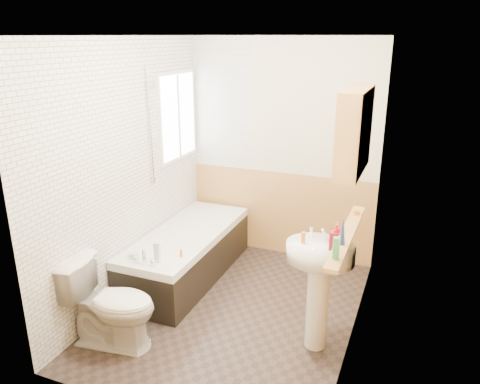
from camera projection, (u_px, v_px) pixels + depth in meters
name	position (u px, v px, depth m)	size (l,w,h in m)	color
floor	(234.00, 310.00, 4.48)	(2.80, 2.80, 0.00)	black
ceiling	(233.00, 35.00, 3.68)	(2.80, 2.80, 0.00)	white
wall_back	(281.00, 151.00, 5.32)	(2.20, 0.02, 2.50)	beige
wall_front	(144.00, 252.00, 2.84)	(2.20, 0.02, 2.50)	beige
wall_left	(127.00, 173.00, 4.47)	(0.02, 2.80, 2.50)	beige
wall_right	(363.00, 202.00, 3.69)	(0.02, 2.80, 2.50)	beige
wainscot_right	(353.00, 286.00, 3.93)	(0.01, 2.80, 1.00)	tan
wainscot_front	(153.00, 353.00, 3.10)	(2.20, 0.01, 1.00)	tan
wainscot_back	(279.00, 213.00, 5.54)	(2.20, 0.01, 1.00)	tan
tile_cladding_left	(129.00, 173.00, 4.47)	(0.01, 2.80, 2.50)	white
tile_return_back	(222.00, 104.00, 5.39)	(0.75, 0.01, 1.50)	white
window	(178.00, 116.00, 5.16)	(0.03, 0.79, 0.99)	white
bathtub	(187.00, 253.00, 5.03)	(0.70, 1.80, 0.66)	black
shower_riser	(151.00, 116.00, 4.61)	(0.10, 0.08, 1.19)	silver
toilet	(111.00, 304.00, 3.89)	(0.43, 0.78, 0.76)	white
sink	(319.00, 275.00, 3.77)	(0.55, 0.44, 1.06)	white
pine_shelf	(347.00, 235.00, 3.54)	(0.10, 1.25, 0.03)	tan
medicine_cabinet	(354.00, 131.00, 3.44)	(0.17, 0.69, 0.62)	tan
foam_can	(336.00, 248.00, 3.11)	(0.05, 0.05, 0.15)	#388447
green_bottle	(343.00, 231.00, 3.32)	(0.04, 0.04, 0.21)	navy
black_jar	(356.00, 212.00, 3.90)	(0.06, 0.06, 0.04)	orange
soap_bottle	(336.00, 243.00, 3.59)	(0.10, 0.22, 0.10)	maroon
clear_bottle	(303.00, 238.00, 3.68)	(0.03, 0.03, 0.10)	orange
blue_gel	(157.00, 253.00, 4.26)	(0.05, 0.03, 0.19)	silver
cream_jar	(134.00, 255.00, 4.37)	(0.09, 0.09, 0.05)	silver
orange_bottle	(181.00, 253.00, 4.38)	(0.02, 0.02, 0.07)	orange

